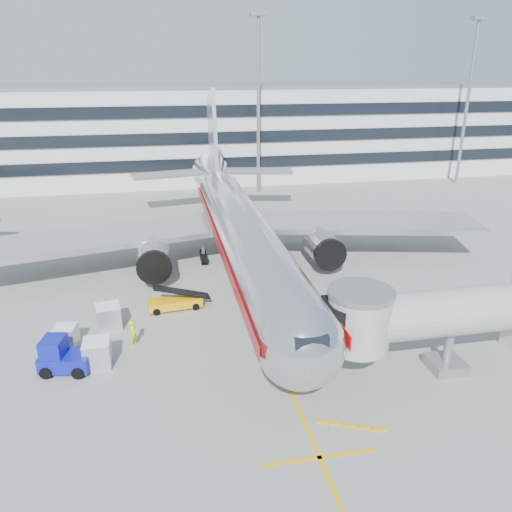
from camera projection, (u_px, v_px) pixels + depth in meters
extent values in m
plane|color=gray|center=(263.00, 325.00, 38.09)|extent=(180.00, 180.00, 0.00)
cube|color=#DEA10B|center=(242.00, 275.00, 47.25)|extent=(0.25, 70.00, 0.01)
cube|color=#DEA10B|center=(320.00, 458.00, 25.26)|extent=(6.00, 0.25, 0.01)
cylinder|color=silver|center=(245.00, 240.00, 43.91)|extent=(5.00, 36.00, 5.00)
sphere|color=silver|center=(301.00, 345.00, 27.42)|extent=(5.00, 5.00, 5.00)
cone|color=silver|center=(215.00, 179.00, 64.77)|extent=(5.00, 10.00, 5.00)
cube|color=black|center=(309.00, 341.00, 25.64)|extent=(1.80, 1.20, 0.90)
cube|color=#B7B7BC|center=(359.00, 222.00, 51.56)|extent=(24.95, 12.07, 0.50)
cube|color=#B7B7BC|center=(99.00, 238.00, 46.91)|extent=(24.95, 12.07, 0.50)
cylinder|color=#99999E|center=(323.00, 248.00, 47.89)|extent=(3.00, 4.20, 3.00)
cylinder|color=#99999E|center=(154.00, 259.00, 45.03)|extent=(3.00, 4.20, 3.00)
cylinder|color=black|center=(330.00, 255.00, 46.06)|extent=(3.10, 0.50, 3.10)
cylinder|color=black|center=(154.00, 267.00, 43.20)|extent=(3.10, 0.50, 3.10)
cube|color=#B7B7BC|center=(213.00, 144.00, 63.65)|extent=(0.45, 9.39, 13.72)
cube|color=#B7B7BC|center=(255.00, 171.00, 66.46)|extent=(10.41, 4.94, 0.35)
cube|color=#B7B7BC|center=(171.00, 174.00, 64.49)|extent=(10.41, 4.94, 0.35)
cylinder|color=gray|center=(290.00, 375.00, 30.43)|extent=(0.24, 0.24, 1.80)
cylinder|color=black|center=(290.00, 381.00, 30.59)|extent=(0.35, 0.90, 0.90)
cylinder|color=gray|center=(266.00, 249.00, 51.13)|extent=(0.30, 0.30, 2.00)
cylinder|color=gray|center=(203.00, 253.00, 49.98)|extent=(0.30, 0.30, 2.00)
cube|color=#B70D13|center=(273.00, 235.00, 44.25)|extent=(0.06, 38.00, 0.90)
cube|color=#B70D13|center=(216.00, 238.00, 43.35)|extent=(0.06, 38.00, 0.90)
cylinder|color=#A8A8A3|center=(454.00, 312.00, 31.13)|extent=(13.00, 3.00, 3.00)
cylinder|color=#A8A8A3|center=(359.00, 321.00, 30.00)|extent=(3.80, 3.80, 3.40)
cylinder|color=gray|center=(361.00, 292.00, 29.32)|extent=(4.00, 4.00, 0.30)
cube|color=black|center=(338.00, 323.00, 29.77)|extent=(1.40, 2.60, 2.60)
cylinder|color=gray|center=(448.00, 348.00, 32.06)|extent=(0.56, 0.56, 3.20)
cube|color=gray|center=(446.00, 364.00, 32.51)|extent=(2.20, 2.20, 0.70)
cylinder|color=black|center=(433.00, 366.00, 32.35)|extent=(0.35, 0.70, 0.70)
cylinder|color=black|center=(458.00, 363.00, 32.67)|extent=(0.35, 0.70, 0.70)
cube|color=silver|center=(197.00, 132.00, 88.55)|extent=(150.00, 24.00, 15.00)
cube|color=black|center=(204.00, 164.00, 78.71)|extent=(150.00, 0.30, 1.80)
cube|color=black|center=(203.00, 138.00, 77.28)|extent=(150.00, 0.30, 1.80)
cube|color=black|center=(202.00, 111.00, 75.85)|extent=(150.00, 0.30, 1.80)
cube|color=gray|center=(195.00, 85.00, 85.75)|extent=(150.00, 24.00, 0.60)
cylinder|color=gray|center=(258.00, 109.00, 73.52)|extent=(0.50, 0.50, 25.00)
cube|color=gray|center=(259.00, 14.00, 68.97)|extent=(2.40, 1.20, 0.50)
cylinder|color=gray|center=(467.00, 106.00, 79.60)|extent=(0.50, 0.50, 25.00)
cube|color=gray|center=(480.00, 18.00, 75.05)|extent=(2.40, 1.20, 0.50)
cube|color=#DF9E09|center=(175.00, 303.00, 40.53)|extent=(4.47, 2.02, 0.69)
cube|color=black|center=(174.00, 293.00, 40.21)|extent=(4.64, 1.56, 1.51)
cylinder|color=black|center=(155.00, 304.00, 40.80)|extent=(0.62, 0.34, 0.59)
cylinder|color=black|center=(157.00, 312.00, 39.57)|extent=(0.62, 0.34, 0.59)
cylinder|color=black|center=(193.00, 299.00, 41.66)|extent=(0.62, 0.34, 0.59)
cylinder|color=black|center=(196.00, 306.00, 40.43)|extent=(0.62, 0.34, 0.59)
cube|color=#0E159A|center=(66.00, 361.00, 32.20)|extent=(3.46, 2.39, 1.02)
cube|color=#0E159A|center=(53.00, 347.00, 31.84)|extent=(1.66, 1.93, 1.24)
cube|color=black|center=(53.00, 342.00, 31.69)|extent=(1.51, 1.68, 0.11)
cylinder|color=black|center=(56.00, 358.00, 33.11)|extent=(0.84, 0.49, 0.79)
cylinder|color=black|center=(46.00, 373.00, 31.53)|extent=(0.84, 0.49, 0.79)
cylinder|color=black|center=(87.00, 358.00, 33.11)|extent=(0.84, 0.49, 0.79)
cylinder|color=black|center=(78.00, 373.00, 31.52)|extent=(0.84, 0.49, 0.79)
cube|color=silver|center=(109.00, 317.00, 37.47)|extent=(2.02, 2.02, 1.79)
cube|color=white|center=(107.00, 306.00, 37.14)|extent=(2.02, 2.02, 0.07)
cube|color=silver|center=(66.00, 337.00, 34.96)|extent=(1.68, 1.68, 1.53)
cube|color=white|center=(64.00, 327.00, 34.68)|extent=(1.68, 1.68, 0.06)
cube|color=silver|center=(97.00, 353.00, 32.75)|extent=(1.75, 1.75, 1.77)
cube|color=white|center=(96.00, 341.00, 32.43)|extent=(1.75, 1.75, 0.07)
imported|color=#B3F319|center=(133.00, 334.00, 34.99)|extent=(0.81, 0.85, 1.96)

